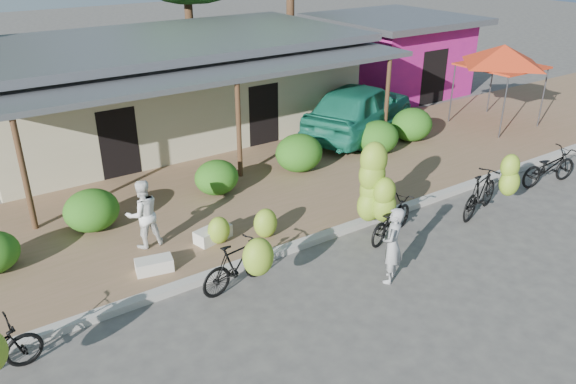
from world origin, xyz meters
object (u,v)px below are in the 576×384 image
sack_far (154,265)px  bystander (143,214)px  bike_center (381,199)px  bike_far_right (549,167)px  sack_near (213,234)px  teal_van (360,108)px  bike_right (486,190)px  vendor (392,245)px  bike_left (242,263)px  red_canopy (503,55)px

sack_far → bystander: size_ratio=0.47×
bike_center → bike_far_right: 5.92m
sack_near → teal_van: size_ratio=0.16×
teal_van → bike_far_right: bearing=172.2°
bike_right → sack_far: (-7.89, 2.04, -0.44)m
bike_center → teal_van: 6.87m
bike_right → sack_near: bike_right is taller
sack_near → vendor: (2.33, -3.33, 0.55)m
bike_left → teal_van: bearing=-63.4°
bike_left → bike_right: bearing=-104.2°
vendor → bystander: size_ratio=1.04×
bike_left → bike_center: bike_center is taller
bike_far_right → teal_van: bearing=24.5°
bike_left → teal_van: (7.93, 5.70, 0.41)m
bystander → bike_right: bearing=158.7°
bike_right → teal_van: 6.43m
bike_right → bike_far_right: (3.10, 0.24, -0.18)m
bike_far_right → sack_near: size_ratio=2.41×
red_canopy → bike_center: (-8.88, -3.59, -1.71)m
sack_far → bike_right: bearing=-14.5°
bystander → sack_far: bearing=77.9°
sack_far → teal_van: bearing=24.8°
bike_center → bystander: (-4.85, 2.35, 0.01)m
bike_right → teal_van: size_ratio=0.37×
sack_far → sack_near: bearing=16.5°
bike_left → bike_center: (3.84, 0.19, 0.28)m
bike_center → sack_far: bike_center is taller
bike_right → bike_far_right: 3.11m
bike_center → sack_near: bike_center is taller
bike_left → sack_far: 1.96m
bike_right → vendor: (-3.96, -0.81, 0.12)m
red_canopy → sack_near: 12.74m
bike_center → vendor: size_ratio=1.36×
bike_center → vendor: (-1.17, -1.59, -0.08)m
vendor → bystander: bearing=-82.7°
red_canopy → sack_near: red_canopy is taller
bike_left → teal_van: 9.77m
sack_far → bystander: 1.30m
sack_far → vendor: 4.89m
bike_far_right → sack_near: bike_far_right is taller
bike_right → sack_near: size_ratio=2.32×
teal_van → bystander: bearing=85.2°
bike_far_right → sack_far: bearing=88.7°
red_canopy → teal_van: red_canopy is taller
bike_center → bystander: bike_center is taller
vendor → sack_near: bearing=-90.7°
teal_van → sack_far: bearing=90.6°
vendor → teal_van: (5.27, 7.10, 0.21)m
bike_right → bike_left: bearing=68.9°
vendor → sack_far: bearing=-71.6°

